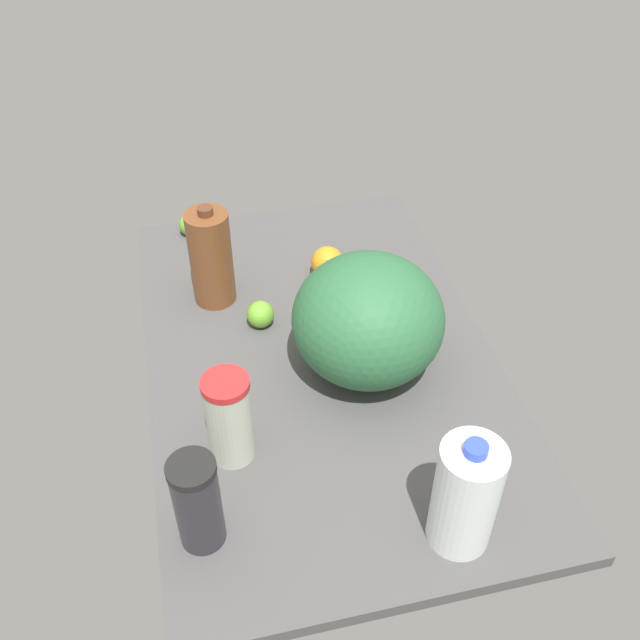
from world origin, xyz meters
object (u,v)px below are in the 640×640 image
(shaker_bottle, at_px, (197,503))
(lime_loose, at_px, (190,225))
(tumbler_cup, at_px, (229,418))
(orange_beside_bowl, at_px, (327,262))
(milk_jug, at_px, (465,496))
(chocolate_milk_jug, at_px, (211,258))
(watermelon, at_px, (368,320))
(lime_near_front, at_px, (260,314))

(shaker_bottle, height_order, lime_loose, shaker_bottle)
(tumbler_cup, bearing_deg, orange_beside_bowl, -31.43)
(milk_jug, distance_m, orange_beside_bowl, 0.78)
(chocolate_milk_jug, distance_m, watermelon, 0.43)
(watermelon, bearing_deg, orange_beside_bowl, 0.89)
(watermelon, height_order, orange_beside_bowl, watermelon)
(chocolate_milk_jug, bearing_deg, orange_beside_bowl, -85.03)
(shaker_bottle, xyz_separation_m, watermelon, (0.34, -0.39, 0.04))
(watermelon, distance_m, orange_beside_bowl, 0.35)
(chocolate_milk_jug, xyz_separation_m, watermelon, (-0.31, -0.29, 0.02))
(chocolate_milk_jug, relative_size, orange_beside_bowl, 3.15)
(milk_jug, height_order, orange_beside_bowl, milk_jug)
(lime_near_front, bearing_deg, tumbler_cup, 162.29)
(tumbler_cup, height_order, watermelon, watermelon)
(tumbler_cup, relative_size, milk_jug, 0.81)
(shaker_bottle, bearing_deg, milk_jug, -102.48)
(chocolate_milk_jug, height_order, milk_jug, chocolate_milk_jug)
(milk_jug, bearing_deg, chocolate_milk_jug, 24.16)
(shaker_bottle, bearing_deg, lime_loose, -3.88)
(lime_loose, bearing_deg, chocolate_milk_jug, -173.24)
(tumbler_cup, bearing_deg, milk_jug, -126.73)
(lime_loose, relative_size, lime_near_front, 0.91)
(chocolate_milk_jug, xyz_separation_m, lime_near_front, (-0.12, -0.09, -0.09))
(milk_jug, xyz_separation_m, lime_near_front, (0.62, 0.24, -0.08))
(chocolate_milk_jug, height_order, lime_near_front, chocolate_milk_jug)
(watermelon, distance_m, lime_near_front, 0.29)
(tumbler_cup, xyz_separation_m, lime_loose, (0.77, 0.01, -0.07))
(shaker_bottle, relative_size, watermelon, 0.63)
(milk_jug, height_order, lime_loose, milk_jug)
(chocolate_milk_jug, distance_m, milk_jug, 0.82)
(chocolate_milk_jug, xyz_separation_m, milk_jug, (-0.75, -0.33, -0.01))
(milk_jug, xyz_separation_m, orange_beside_bowl, (0.77, 0.05, -0.07))
(shaker_bottle, bearing_deg, chocolate_milk_jug, -8.57)
(shaker_bottle, xyz_separation_m, tumbler_cup, (0.17, -0.08, -0.00))
(tumbler_cup, distance_m, lime_loose, 0.77)
(orange_beside_bowl, bearing_deg, lime_loose, 50.52)
(shaker_bottle, xyz_separation_m, orange_beside_bowl, (0.67, -0.38, -0.06))
(lime_near_front, bearing_deg, watermelon, -133.21)
(chocolate_milk_jug, relative_size, milk_jug, 1.06)
(milk_jug, xyz_separation_m, lime_loose, (1.03, 0.37, -0.08))
(milk_jug, distance_m, lime_loose, 1.10)
(shaker_bottle, distance_m, orange_beside_bowl, 0.78)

